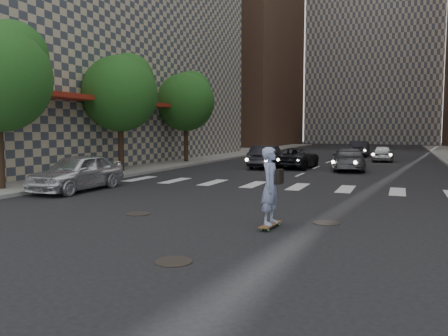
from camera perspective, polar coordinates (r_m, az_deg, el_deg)
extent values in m
plane|color=black|center=(11.04, -5.83, -7.87)|extent=(160.00, 160.00, 0.00)
cube|color=gray|center=(35.48, -11.44, 1.08)|extent=(13.00, 80.00, 0.15)
cube|color=tan|center=(37.95, -18.50, 20.13)|extent=(15.00, 33.00, 25.00)
cube|color=black|center=(25.39, -17.77, 3.76)|extent=(0.30, 14.00, 4.00)
cube|color=maroon|center=(24.94, -16.48, 8.60)|extent=(1.60, 14.00, 0.25)
cube|color=brown|center=(71.39, 0.86, 19.26)|extent=(18.00, 24.00, 40.00)
cube|color=#ADA08E|center=(90.26, 19.24, 18.57)|extent=(22.00, 20.00, 48.00)
cylinder|color=#382619|center=(19.21, -27.24, 1.76)|extent=(0.32, 0.32, 2.80)
sphere|color=#1C4C19|center=(19.65, -25.95, 12.99)|extent=(2.80, 2.80, 2.80)
cylinder|color=#382619|center=(25.16, -13.31, 2.83)|extent=(0.32, 0.32, 2.80)
sphere|color=#1C4C19|center=(25.22, -13.44, 9.43)|extent=(4.20, 4.20, 4.20)
sphere|color=#1C4C19|center=(25.69, -12.32, 11.38)|extent=(2.80, 2.80, 2.80)
cylinder|color=#382619|center=(32.02, -4.99, 3.39)|extent=(0.32, 0.32, 2.80)
sphere|color=#1C4C19|center=(32.07, -5.03, 8.58)|extent=(4.20, 4.20, 4.20)
sphere|color=#1C4C19|center=(32.58, -4.23, 10.11)|extent=(2.80, 2.80, 2.80)
cylinder|color=black|center=(8.36, -6.59, -12.04)|extent=(0.70, 0.70, 0.02)
cylinder|color=black|center=(13.05, -11.17, -5.88)|extent=(0.70, 0.70, 0.02)
cylinder|color=black|center=(11.89, 13.21, -6.99)|extent=(0.70, 0.70, 0.02)
cube|color=brown|center=(11.07, 6.09, -7.32)|extent=(0.35, 1.04, 0.02)
cylinder|color=green|center=(10.79, 4.92, -7.98)|extent=(0.04, 0.07, 0.07)
cylinder|color=green|center=(10.72, 5.82, -8.07)|extent=(0.04, 0.07, 0.07)
cylinder|color=green|center=(11.45, 6.34, -7.24)|extent=(0.04, 0.07, 0.07)
cylinder|color=green|center=(11.38, 7.19, -7.31)|extent=(0.04, 0.07, 0.07)
imported|color=#8290BD|center=(10.90, 6.14, -2.32)|extent=(0.53, 0.74, 1.92)
cube|color=black|center=(10.86, 7.26, -1.12)|extent=(0.14, 0.33, 0.36)
imported|color=silver|center=(18.55, -18.59, -0.53)|extent=(1.78, 4.39, 1.49)
imported|color=black|center=(28.23, 5.60, 1.49)|extent=(1.83, 4.48, 1.45)
imported|color=#55565C|center=(27.32, 15.96, 1.10)|extent=(2.51, 4.88, 1.35)
imported|color=black|center=(28.41, 9.43, 1.30)|extent=(2.35, 4.73, 1.29)
imported|color=silver|center=(35.90, 20.05, 1.83)|extent=(1.51, 3.76, 1.28)
imported|color=black|center=(41.69, 17.31, 2.41)|extent=(1.51, 4.34, 1.43)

